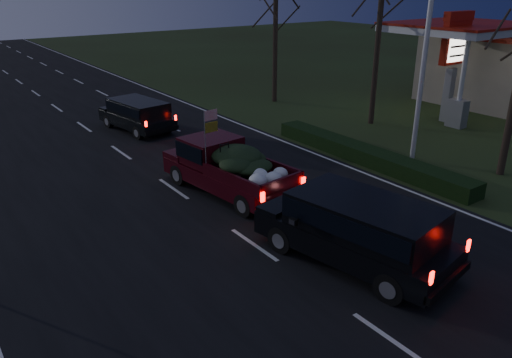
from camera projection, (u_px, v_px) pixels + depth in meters
ground at (254, 245)px, 14.15m from camera, size 120.00×120.00×0.00m
road_asphalt at (254, 245)px, 14.14m from camera, size 14.00×120.00×0.02m
hedge_row at (366, 155)px, 20.52m from camera, size 1.00×10.00×0.60m
light_pole at (429, 23)px, 18.76m from camera, size 0.50×0.90×9.16m
gas_price_pylon at (455, 49)px, 25.17m from camera, size 2.00×0.41×5.57m
gas_canopy at (462, 33)px, 26.79m from camera, size 7.10×6.10×4.88m
bare_tree_far at (276, 13)px, 28.99m from camera, size 3.60×3.60×7.00m
pickup_truck at (227, 165)px, 17.33m from camera, size 2.61×5.43×2.74m
lead_suv at (138, 112)px, 24.52m from camera, size 2.43×4.57×1.25m
rear_suv at (360, 225)px, 12.84m from camera, size 3.06×5.48×1.49m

